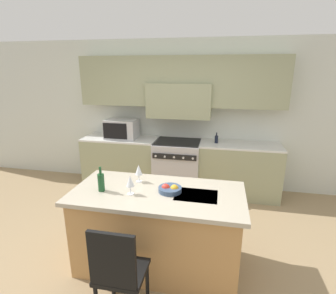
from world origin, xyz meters
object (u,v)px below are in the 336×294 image
(wine_glass_near, at_px, (130,182))
(wine_glass_far, at_px, (139,170))
(wine_bottle, at_px, (101,182))
(fruit_bowl, at_px, (170,189))
(range_stove, at_px, (177,166))
(island_chair, at_px, (118,270))
(microwave, at_px, (122,129))
(oil_bottle_on_counter, at_px, (216,139))

(wine_glass_near, distance_m, wine_glass_far, 0.32)
(wine_bottle, xyz_separation_m, fruit_bowl, (0.73, 0.13, -0.07))
(range_stove, xyz_separation_m, wine_bottle, (-0.48, -2.07, 0.55))
(island_chair, height_order, wine_bottle, wine_bottle)
(range_stove, xyz_separation_m, microwave, (-1.05, 0.02, 0.65))
(wine_bottle, distance_m, fruit_bowl, 0.74)
(wine_glass_far, bearing_deg, wine_bottle, -135.91)
(island_chair, relative_size, oil_bottle_on_counter, 5.27)
(wine_glass_far, xyz_separation_m, fruit_bowl, (0.40, -0.18, -0.11))
(microwave, distance_m, wine_bottle, 2.17)
(microwave, relative_size, wine_glass_far, 2.74)
(microwave, bearing_deg, fruit_bowl, -56.49)
(oil_bottle_on_counter, bearing_deg, island_chair, -104.75)
(wine_glass_near, xyz_separation_m, wine_glass_far, (-0.01, 0.32, 0.00))
(wine_bottle, bearing_deg, wine_glass_near, -1.71)
(fruit_bowl, bearing_deg, wine_glass_near, -160.85)
(fruit_bowl, bearing_deg, wine_bottle, -170.08)
(range_stove, height_order, fruit_bowl, fruit_bowl)
(range_stove, bearing_deg, oil_bottle_on_counter, 1.30)
(island_chair, bearing_deg, range_stove, 89.01)
(range_stove, relative_size, microwave, 1.65)
(island_chair, height_order, oil_bottle_on_counter, oil_bottle_on_counter)
(range_stove, distance_m, island_chair, 2.74)
(wine_glass_near, relative_size, wine_glass_far, 1.00)
(wine_glass_far, bearing_deg, fruit_bowl, -24.50)
(wine_glass_far, relative_size, oil_bottle_on_counter, 1.13)
(microwave, relative_size, island_chair, 0.59)
(island_chair, relative_size, fruit_bowl, 3.90)
(fruit_bowl, bearing_deg, microwave, 123.51)
(range_stove, height_order, wine_glass_near, wine_glass_near)
(wine_bottle, distance_m, wine_glass_near, 0.33)
(range_stove, height_order, microwave, microwave)
(wine_bottle, distance_m, wine_glass_far, 0.45)
(wine_glass_near, bearing_deg, microwave, 113.32)
(wine_glass_far, distance_m, fruit_bowl, 0.46)
(range_stove, height_order, oil_bottle_on_counter, oil_bottle_on_counter)
(range_stove, relative_size, wine_glass_near, 4.51)
(wine_bottle, relative_size, wine_glass_near, 1.31)
(wine_glass_near, bearing_deg, wine_glass_far, 91.85)
(island_chair, distance_m, oil_bottle_on_counter, 2.89)
(wine_glass_near, height_order, oil_bottle_on_counter, oil_bottle_on_counter)
(wine_bottle, distance_m, oil_bottle_on_counter, 2.39)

